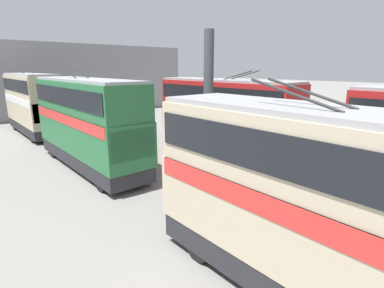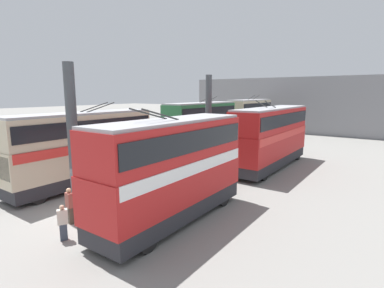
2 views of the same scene
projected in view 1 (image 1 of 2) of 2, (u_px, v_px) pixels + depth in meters
name	position (u px, v px, depth m)	size (l,w,h in m)	color
depot_back_wall	(54.00, 81.00, 34.40)	(0.50, 36.00, 8.54)	gray
support_column_far	(208.00, 109.00, 15.61)	(0.92, 0.92, 7.60)	#42474C
bus_left_far	(224.00, 111.00, 20.69)	(11.22, 2.54, 5.61)	black
bus_right_near	(346.00, 208.00, 6.56)	(10.45, 2.54, 5.52)	black
bus_right_mid	(87.00, 118.00, 17.12)	(10.44, 2.54, 5.79)	black
bus_right_far	(32.00, 100.00, 26.04)	(9.49, 2.54, 5.88)	black
person_aisle_midway	(353.00, 198.00, 11.54)	(0.43, 0.48, 1.72)	#473D33
person_by_right_row	(312.00, 218.00, 10.00)	(0.37, 0.48, 1.70)	#473D33
oil_drum	(223.00, 158.00, 18.10)	(0.63, 0.63, 0.86)	#424C56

